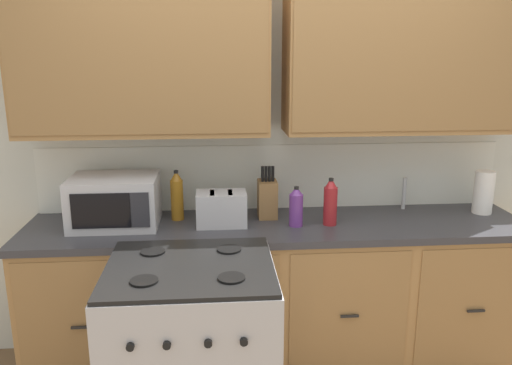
# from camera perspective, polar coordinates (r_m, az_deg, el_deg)

# --- Properties ---
(wall_unit) EXTENTS (4.03, 0.40, 2.47)m
(wall_unit) POSITION_cam_1_polar(r_m,az_deg,el_deg) (2.99, 2.19, 10.28)
(wall_unit) COLOR silver
(wall_unit) RESTS_ON ground_plane
(counter_run) EXTENTS (2.86, 0.64, 0.91)m
(counter_run) POSITION_cam_1_polar(r_m,az_deg,el_deg) (3.12, 2.42, -12.23)
(counter_run) COLOR black
(counter_run) RESTS_ON ground_plane
(stove_range) EXTENTS (0.76, 0.68, 0.95)m
(stove_range) POSITION_cam_1_polar(r_m,az_deg,el_deg) (2.55, -7.01, -18.79)
(stove_range) COLOR #B7B7BC
(stove_range) RESTS_ON ground_plane
(microwave) EXTENTS (0.48, 0.37, 0.28)m
(microwave) POSITION_cam_1_polar(r_m,az_deg,el_deg) (2.98, -15.39, -2.00)
(microwave) COLOR #B7B7BC
(microwave) RESTS_ON counter_run
(toaster) EXTENTS (0.28, 0.18, 0.19)m
(toaster) POSITION_cam_1_polar(r_m,az_deg,el_deg) (2.90, -3.86, -2.91)
(toaster) COLOR #B7B7BC
(toaster) RESTS_ON counter_run
(knife_block) EXTENTS (0.11, 0.14, 0.31)m
(knife_block) POSITION_cam_1_polar(r_m,az_deg,el_deg) (3.02, 1.27, -1.76)
(knife_block) COLOR olive
(knife_block) RESTS_ON counter_run
(sink_faucet) EXTENTS (0.02, 0.02, 0.20)m
(sink_faucet) POSITION_cam_1_polar(r_m,az_deg,el_deg) (3.31, 16.11, -1.16)
(sink_faucet) COLOR #B2B5BA
(sink_faucet) RESTS_ON counter_run
(paper_towel_roll) EXTENTS (0.12, 0.12, 0.26)m
(paper_towel_roll) POSITION_cam_1_polar(r_m,az_deg,el_deg) (3.38, 23.93, -0.99)
(paper_towel_roll) COLOR white
(paper_towel_roll) RESTS_ON counter_run
(bottle_amber) EXTENTS (0.07, 0.07, 0.29)m
(bottle_amber) POSITION_cam_1_polar(r_m,az_deg,el_deg) (3.00, -8.77, -1.46)
(bottle_amber) COLOR #9E6619
(bottle_amber) RESTS_ON counter_run
(bottle_red) EXTENTS (0.08, 0.08, 0.27)m
(bottle_red) POSITION_cam_1_polar(r_m,az_deg,el_deg) (2.91, 8.26, -2.16)
(bottle_red) COLOR maroon
(bottle_red) RESTS_ON counter_run
(bottle_violet) EXTENTS (0.08, 0.08, 0.23)m
(bottle_violet) POSITION_cam_1_polar(r_m,az_deg,el_deg) (2.88, 4.47, -2.70)
(bottle_violet) COLOR #663384
(bottle_violet) RESTS_ON counter_run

